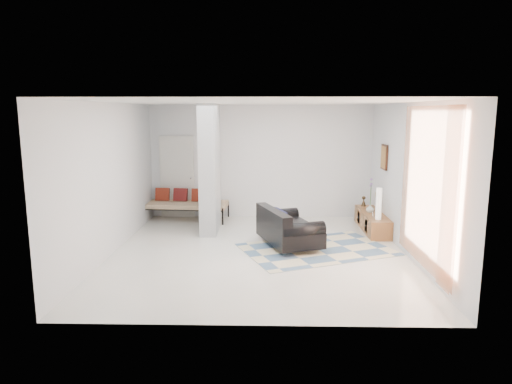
{
  "coord_description": "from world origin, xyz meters",
  "views": [
    {
      "loc": [
        0.15,
        -8.31,
        2.64
      ],
      "look_at": [
        -0.06,
        0.6,
        1.06
      ],
      "focal_mm": 32.0,
      "sensor_mm": 36.0,
      "label": 1
    }
  ],
  "objects": [
    {
      "name": "wall_left",
      "position": [
        -2.75,
        0.0,
        1.4
      ],
      "size": [
        0.0,
        6.0,
        6.0
      ],
      "primitive_type": "plane",
      "rotation": [
        1.57,
        0.0,
        1.57
      ],
      "color": "silver",
      "rests_on": "ground"
    },
    {
      "name": "bronze_figurine",
      "position": [
        2.47,
        2.43,
        0.52
      ],
      "size": [
        0.12,
        0.12,
        0.24
      ],
      "primitive_type": null,
      "rotation": [
        0.0,
        0.0,
        -0.01
      ],
      "color": "#312416",
      "rests_on": "media_console"
    },
    {
      "name": "area_rug",
      "position": [
        1.12,
        0.2,
        0.01
      ],
      "size": [
        3.23,
        2.74,
        0.01
      ],
      "primitive_type": "cube",
      "rotation": [
        0.0,
        0.0,
        0.39
      ],
      "color": "beige",
      "rests_on": "floor"
    },
    {
      "name": "cylinder_lamp",
      "position": [
        2.5,
        1.11,
        0.73
      ],
      "size": [
        0.12,
        0.12,
        0.66
      ],
      "primitive_type": "cylinder",
      "color": "silver",
      "rests_on": "media_console"
    },
    {
      "name": "daybed",
      "position": [
        -1.85,
        2.62,
        0.41
      ],
      "size": [
        2.06,
        1.01,
        0.77
      ],
      "rotation": [
        0.0,
        0.0,
        -0.08
      ],
      "color": "black",
      "rests_on": "floor"
    },
    {
      "name": "curtain",
      "position": [
        2.67,
        -1.15,
        1.45
      ],
      "size": [
        0.0,
        2.55,
        2.55
      ],
      "primitive_type": "plane",
      "rotation": [
        1.57,
        0.0,
        1.57
      ],
      "color": "orange",
      "rests_on": "wall_right"
    },
    {
      "name": "ceiling",
      "position": [
        0.0,
        0.0,
        2.8
      ],
      "size": [
        6.0,
        6.0,
        0.0
      ],
      "primitive_type": "plane",
      "rotation": [
        3.14,
        0.0,
        0.0
      ],
      "color": "white",
      "rests_on": "wall_back"
    },
    {
      "name": "wall_front",
      "position": [
        0.0,
        -3.0,
        1.4
      ],
      "size": [
        6.0,
        0.0,
        6.0
      ],
      "primitive_type": "plane",
      "rotation": [
        -1.57,
        0.0,
        0.0
      ],
      "color": "silver",
      "rests_on": "ground"
    },
    {
      "name": "wall_right",
      "position": [
        2.75,
        0.0,
        1.4
      ],
      "size": [
        0.0,
        6.0,
        6.0
      ],
      "primitive_type": "plane",
      "rotation": [
        1.57,
        0.0,
        -1.57
      ],
      "color": "silver",
      "rests_on": "ground"
    },
    {
      "name": "hallway_door",
      "position": [
        -2.1,
        2.96,
        1.02
      ],
      "size": [
        0.85,
        0.06,
        2.04
      ],
      "primitive_type": "cube",
      "color": "silver",
      "rests_on": "floor"
    },
    {
      "name": "wall_art",
      "position": [
        2.72,
        1.7,
        1.65
      ],
      "size": [
        0.04,
        0.45,
        0.55
      ],
      "primitive_type": "cube",
      "color": "#371B0F",
      "rests_on": "wall_right"
    },
    {
      "name": "vase",
      "position": [
        2.47,
        1.74,
        0.49
      ],
      "size": [
        0.19,
        0.19,
        0.18
      ],
      "primitive_type": "imported",
      "rotation": [
        0.0,
        0.0,
        -0.11
      ],
      "color": "silver",
      "rests_on": "media_console"
    },
    {
      "name": "media_console",
      "position": [
        2.52,
        1.7,
        0.2
      ],
      "size": [
        0.45,
        1.83,
        0.8
      ],
      "color": "brown",
      "rests_on": "floor"
    },
    {
      "name": "partition_column",
      "position": [
        -1.1,
        1.6,
        1.4
      ],
      "size": [
        0.35,
        1.2,
        2.8
      ],
      "primitive_type": "cube",
      "color": "#A6AAAD",
      "rests_on": "floor"
    },
    {
      "name": "loveseat",
      "position": [
        0.54,
        0.43,
        0.36
      ],
      "size": [
        1.34,
        1.72,
        0.76
      ],
      "rotation": [
        0.0,
        0.0,
        0.35
      ],
      "color": "silver",
      "rests_on": "floor"
    },
    {
      "name": "floor",
      "position": [
        0.0,
        0.0,
        0.0
      ],
      "size": [
        6.0,
        6.0,
        0.0
      ],
      "primitive_type": "plane",
      "color": "beige",
      "rests_on": "ground"
    },
    {
      "name": "wall_back",
      "position": [
        0.0,
        3.0,
        1.4
      ],
      "size": [
        6.0,
        0.0,
        6.0
      ],
      "primitive_type": "plane",
      "rotation": [
        1.57,
        0.0,
        0.0
      ],
      "color": "silver",
      "rests_on": "ground"
    }
  ]
}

